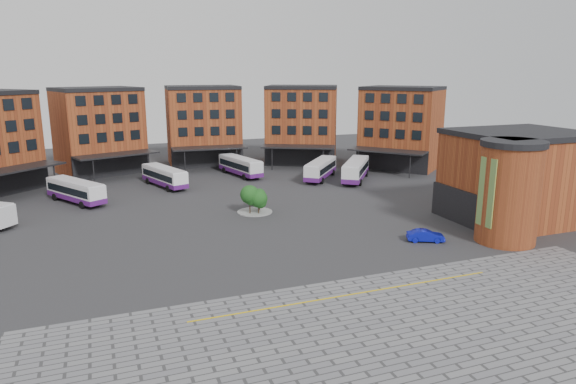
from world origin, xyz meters
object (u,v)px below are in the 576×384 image
object	(u,v)px
bus_c	(164,176)
bus_e	(321,169)
blue_car	(426,236)
tree_island	(255,198)
bus_d	(240,166)
bus_b	(76,191)
bus_f	(356,170)

from	to	relation	value
bus_c	bus_e	world-z (taller)	bus_e
blue_car	bus_e	bearing A→B (deg)	19.74
bus_c	tree_island	bearing A→B (deg)	-85.13
bus_c	bus_d	xyz separation A→B (m)	(13.11, 4.09, 0.05)
bus_d	bus_e	world-z (taller)	bus_e
blue_car	tree_island	bearing A→B (deg)	63.57
bus_b	bus_c	distance (m)	13.69
bus_b	bus_e	size ratio (longest dim) A/B	1.04
bus_f	tree_island	bearing A→B (deg)	-111.53
bus_e	bus_f	distance (m)	5.71
bus_d	bus_f	size ratio (longest dim) A/B	1.03
tree_island	bus_e	size ratio (longest dim) A/B	0.43
tree_island	bus_c	xyz separation A→B (m)	(-8.53, 19.35, -0.35)
bus_d	bus_e	bearing A→B (deg)	-45.63
tree_island	bus_d	size ratio (longest dim) A/B	0.39
bus_d	bus_b	bearing A→B (deg)	-172.38
blue_car	bus_f	bearing A→B (deg)	10.23
bus_e	bus_f	world-z (taller)	bus_f
bus_b	bus_c	world-z (taller)	bus_b
bus_e	blue_car	distance (m)	32.81
bus_b	blue_car	size ratio (longest dim) A/B	2.77
tree_island	bus_b	bearing A→B (deg)	147.00
tree_island	blue_car	distance (m)	21.34
bus_c	bus_f	world-z (taller)	bus_f
bus_f	bus_c	bearing A→B (deg)	-155.51
tree_island	bus_b	size ratio (longest dim) A/B	0.42
tree_island	bus_e	distance (m)	22.84
bus_c	bus_e	distance (m)	24.89
bus_d	bus_e	distance (m)	13.67
bus_d	bus_e	xyz separation A→B (m)	(11.57, -7.29, 0.00)
bus_c	bus_e	bearing A→B (deg)	-26.32
bus_b	bus_f	bearing A→B (deg)	-31.70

